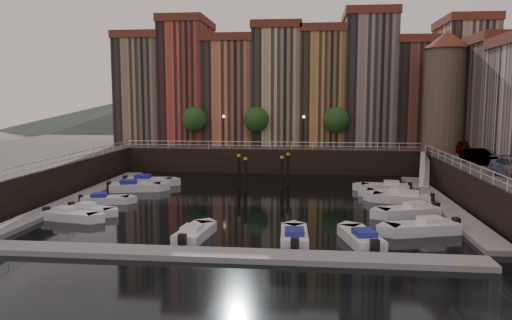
# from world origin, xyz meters

# --- Properties ---
(ground) EXTENTS (200.00, 200.00, 0.00)m
(ground) POSITION_xyz_m (0.00, 0.00, 0.00)
(ground) COLOR black
(ground) RESTS_ON ground
(quay_far) EXTENTS (80.00, 20.00, 3.00)m
(quay_far) POSITION_xyz_m (0.00, 26.00, 1.50)
(quay_far) COLOR black
(quay_far) RESTS_ON ground
(dock_left) EXTENTS (2.00, 28.00, 0.35)m
(dock_left) POSITION_xyz_m (-16.20, -1.00, 0.17)
(dock_left) COLOR gray
(dock_left) RESTS_ON ground
(dock_right) EXTENTS (2.00, 28.00, 0.35)m
(dock_right) POSITION_xyz_m (16.20, -1.00, 0.17)
(dock_right) COLOR gray
(dock_right) RESTS_ON ground
(dock_near) EXTENTS (30.00, 2.00, 0.35)m
(dock_near) POSITION_xyz_m (0.00, -17.00, 0.17)
(dock_near) COLOR gray
(dock_near) RESTS_ON ground
(mountains) EXTENTS (145.00, 100.00, 18.00)m
(mountains) POSITION_xyz_m (1.72, 110.00, 7.92)
(mountains) COLOR #2D382D
(mountains) RESTS_ON ground
(far_terrace) EXTENTS (48.70, 10.30, 17.50)m
(far_terrace) POSITION_xyz_m (3.31, 23.50, 10.95)
(far_terrace) COLOR #94795E
(far_terrace) RESTS_ON quay_far
(corner_tower) EXTENTS (5.20, 5.20, 13.80)m
(corner_tower) POSITION_xyz_m (20.00, 14.50, 10.19)
(corner_tower) COLOR #6B5B4C
(corner_tower) RESTS_ON quay_right
(promenade_trees) EXTENTS (21.20, 3.20, 5.20)m
(promenade_trees) POSITION_xyz_m (-1.33, 18.20, 6.58)
(promenade_trees) COLOR black
(promenade_trees) RESTS_ON quay_far
(street_lamps) EXTENTS (10.36, 0.36, 4.18)m
(street_lamps) POSITION_xyz_m (-1.00, 17.20, 5.90)
(street_lamps) COLOR black
(street_lamps) RESTS_ON quay_far
(railings) EXTENTS (36.08, 34.04, 0.52)m
(railings) POSITION_xyz_m (0.00, 4.88, 3.79)
(railings) COLOR white
(railings) RESTS_ON ground
(gangway) EXTENTS (2.78, 8.32, 3.73)m
(gangway) POSITION_xyz_m (17.10, 10.00, 1.92)
(gangway) COLOR white
(gangway) RESTS_ON ground
(mooring_pilings) EXTENTS (5.39, 4.93, 3.78)m
(mooring_pilings) POSITION_xyz_m (0.12, 5.76, 1.65)
(mooring_pilings) COLOR black
(mooring_pilings) RESTS_ON ground
(boat_left_0) EXTENTS (4.67, 2.41, 1.05)m
(boat_left_0) POSITION_xyz_m (-13.35, -9.25, 0.35)
(boat_left_0) COLOR white
(boat_left_0) RESTS_ON ground
(boat_left_1) EXTENTS (4.29, 2.66, 0.96)m
(boat_left_1) POSITION_xyz_m (-12.72, -7.09, 0.32)
(boat_left_1) COLOR white
(boat_left_1) RESTS_ON ground
(boat_left_2) EXTENTS (4.37, 2.37, 0.98)m
(boat_left_2) POSITION_xyz_m (-13.24, -3.11, 0.33)
(boat_left_2) COLOR white
(boat_left_2) RESTS_ON ground
(boat_left_3) EXTENTS (5.42, 3.03, 1.21)m
(boat_left_3) POSITION_xyz_m (-12.70, 3.04, 0.41)
(boat_left_3) COLOR white
(boat_left_3) RESTS_ON ground
(boat_left_4) EXTENTS (5.31, 2.33, 1.20)m
(boat_left_4) POSITION_xyz_m (-12.45, 6.53, 0.40)
(boat_left_4) COLOR white
(boat_left_4) RESTS_ON ground
(boat_right_0) EXTENTS (5.35, 3.28, 1.20)m
(boat_right_0) POSITION_xyz_m (12.66, -10.28, 0.40)
(boat_right_0) COLOR white
(boat_right_0) RESTS_ON ground
(boat_right_1) EXTENTS (5.22, 3.48, 1.18)m
(boat_right_1) POSITION_xyz_m (12.67, -5.17, 0.40)
(boat_right_1) COLOR white
(boat_right_1) RESTS_ON ground
(boat_right_2) EXTENTS (5.37, 3.06, 1.20)m
(boat_right_2) POSITION_xyz_m (13.14, 0.07, 0.40)
(boat_right_2) COLOR white
(boat_right_2) RESTS_ON ground
(boat_right_3) EXTENTS (4.89, 2.52, 1.10)m
(boat_right_3) POSITION_xyz_m (12.60, 2.38, 0.37)
(boat_right_3) COLOR white
(boat_right_3) RESTS_ON ground
(boat_right_4) EXTENTS (4.98, 2.15, 1.13)m
(boat_right_4) POSITION_xyz_m (12.46, 5.68, 0.38)
(boat_right_4) COLOR white
(boat_right_4) RESTS_ON ground
(boat_near_1) EXTENTS (2.20, 4.74, 1.07)m
(boat_near_1) POSITION_xyz_m (-2.72, -13.22, 0.36)
(boat_near_1) COLOR white
(boat_near_1) RESTS_ON ground
(boat_near_2) EXTENTS (1.91, 4.77, 1.09)m
(boat_near_2) POSITION_xyz_m (3.88, -13.37, 0.37)
(boat_near_2) COLOR white
(boat_near_2) RESTS_ON ground
(boat_near_3) EXTENTS (2.82, 5.02, 1.12)m
(boat_near_3) POSITION_xyz_m (8.15, -13.27, 0.38)
(boat_near_3) COLOR white
(boat_near_3) RESTS_ON ground
(car_a) EXTENTS (2.74, 4.75, 1.52)m
(car_a) POSITION_xyz_m (21.82, 12.07, 3.76)
(car_a) COLOR gray
(car_a) RESTS_ON quay_right
(car_b) EXTENTS (2.51, 4.46, 1.39)m
(car_b) POSITION_xyz_m (20.68, 4.10, 3.70)
(car_b) COLOR gray
(car_b) RESTS_ON quay_right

